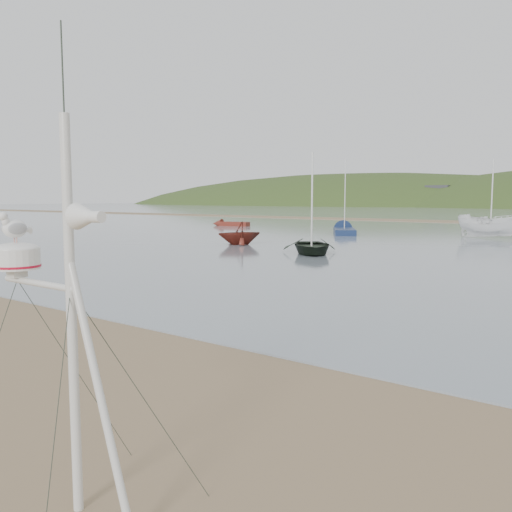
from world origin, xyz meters
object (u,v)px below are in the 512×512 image
Objects in this scene: mast_rig at (67,399)px; boat_dark at (312,216)px; dinghy_red_far at (227,224)px; boat_red at (239,223)px; sailboat_blue_near at (343,230)px; boat_white at (492,205)px.

boat_dark is at bearing 116.23° from mast_rig.
boat_red is at bearing -47.43° from dinghy_red_far.
boat_dark is 7.78m from boat_red.
dinghy_red_far is (-16.73, 2.82, -0.01)m from sailboat_blue_near.
sailboat_blue_near is (-12.75, -0.93, -2.39)m from boat_white.
boat_white is (12.22, 16.90, 1.13)m from boat_red.
boat_white reaches higher than boat_red.
dinghy_red_far is (-36.20, 44.74, -0.90)m from mast_rig.
boat_white reaches higher than dinghy_red_far.
boat_dark is at bearing 168.96° from boat_white.
mast_rig is 0.93× the size of boat_white.
sailboat_blue_near is (-0.53, 15.97, -1.26)m from boat_red.
boat_white is 1.12× the size of dinghy_red_far.
dinghy_red_far is at bearing 162.70° from boat_red.
boat_dark is at bearing -66.80° from sailboat_blue_near.
boat_dark is 0.82× the size of boat_white.
mast_rig is 1.13× the size of boat_dark.
boat_white is at bearing 98.91° from mast_rig.
dinghy_red_far is (-17.26, 18.79, -1.27)m from boat_red.
sailboat_blue_near is 1.53× the size of dinghy_red_far.
boat_dark reaches higher than boat_red.
boat_white is (-6.72, 42.85, 1.51)m from mast_rig.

